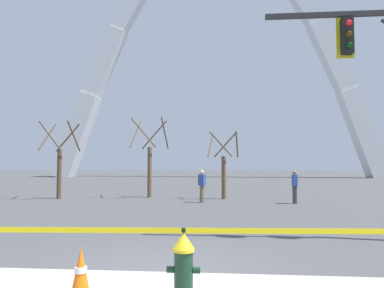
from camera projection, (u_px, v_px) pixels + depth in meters
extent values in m
plane|color=#474749|center=(156.00, 275.00, 6.12)|extent=(240.00, 240.00, 0.00)
cylinder|color=#14331E|center=(184.00, 274.00, 4.95)|extent=(0.26, 0.26, 0.62)
cylinder|color=gold|center=(184.00, 250.00, 4.97)|extent=(0.30, 0.30, 0.04)
cone|color=gold|center=(184.00, 240.00, 4.97)|extent=(0.30, 0.30, 0.22)
cylinder|color=black|center=(184.00, 230.00, 4.98)|extent=(0.06, 0.06, 0.06)
cylinder|color=#14331E|center=(171.00, 269.00, 4.97)|extent=(0.10, 0.09, 0.09)
cylinder|color=#14331E|center=(197.00, 270.00, 4.94)|extent=(0.10, 0.09, 0.09)
cylinder|color=#14331E|center=(185.00, 272.00, 5.15)|extent=(0.13, 0.14, 0.13)
cylinder|color=black|center=(186.00, 271.00, 5.22)|extent=(0.15, 0.03, 0.15)
cube|color=yellow|center=(173.00, 230.00, 5.26)|extent=(6.59, 0.40, 0.08)
cone|color=orange|center=(81.00, 272.00, 4.98)|extent=(0.28, 0.28, 0.70)
cylinder|color=white|center=(81.00, 270.00, 4.98)|extent=(0.17, 0.17, 0.08)
cube|color=#232326|center=(363.00, 14.00, 8.96)|extent=(4.80, 0.12, 0.12)
cube|color=black|center=(347.00, 36.00, 8.97)|extent=(0.26, 0.24, 0.90)
cube|color=gold|center=(345.00, 38.00, 9.11)|extent=(0.44, 0.03, 1.04)
sphere|color=red|center=(349.00, 23.00, 8.85)|extent=(0.16, 0.16, 0.16)
sphere|color=#392706|center=(349.00, 34.00, 8.84)|extent=(0.16, 0.16, 0.16)
sphere|color=black|center=(349.00, 45.00, 8.82)|extent=(0.16, 0.16, 0.16)
cube|color=silver|center=(77.00, 136.00, 54.45)|extent=(6.78, 2.72, 13.26)
cube|color=silver|center=(105.00, 63.00, 54.72)|extent=(6.45, 2.44, 10.87)
cube|color=silver|center=(132.00, 7.00, 54.85)|extent=(6.09, 2.15, 8.52)
cube|color=silver|center=(301.00, 0.00, 52.70)|extent=(6.09, 2.15, 8.52)
cube|color=silver|center=(332.00, 58.00, 51.85)|extent=(6.45, 2.44, 10.87)
cube|color=silver|center=(364.00, 134.00, 50.86)|extent=(6.78, 2.72, 13.26)
cylinder|color=brown|center=(59.00, 174.00, 19.81)|extent=(0.24, 0.24, 2.67)
cylinder|color=brown|center=(47.00, 137.00, 20.16)|extent=(0.36, 1.44, 1.60)
cylinder|color=brown|center=(74.00, 136.00, 19.77)|extent=(0.22, 1.45, 1.60)
cylinder|color=brown|center=(68.00, 138.00, 20.74)|extent=(1.45, 0.22, 1.60)
cylinder|color=brown|center=(50.00, 135.00, 19.13)|extent=(1.43, 0.39, 1.60)
cylinder|color=brown|center=(150.00, 172.00, 20.58)|extent=(0.24, 0.24, 2.86)
cylinder|color=brown|center=(136.00, 134.00, 20.96)|extent=(0.38, 1.53, 1.71)
cylinder|color=brown|center=(165.00, 133.00, 20.55)|extent=(0.23, 1.55, 1.71)
cylinder|color=brown|center=(154.00, 135.00, 21.58)|extent=(1.55, 0.23, 1.71)
cylinder|color=brown|center=(143.00, 132.00, 19.86)|extent=(1.53, 0.41, 1.71)
cylinder|color=brown|center=(224.00, 177.00, 19.63)|extent=(0.24, 0.24, 2.32)
cylinder|color=brown|center=(211.00, 145.00, 19.94)|extent=(0.33, 1.26, 1.40)
cylinder|color=brown|center=(237.00, 144.00, 19.60)|extent=(0.21, 1.27, 1.40)
cylinder|color=brown|center=(225.00, 145.00, 20.45)|extent=(1.27, 0.21, 1.40)
cylinder|color=brown|center=(221.00, 144.00, 19.05)|extent=(1.26, 0.35, 1.40)
cylinder|color=#38383D|center=(295.00, 195.00, 17.24)|extent=(0.22, 0.22, 0.84)
cube|color=#2D4C99|center=(295.00, 180.00, 17.28)|extent=(0.22, 0.35, 0.54)
sphere|color=#936B4C|center=(295.00, 172.00, 17.30)|extent=(0.20, 0.20, 0.20)
cylinder|color=brown|center=(202.00, 194.00, 17.76)|extent=(0.22, 0.22, 0.84)
cube|color=#2D4C99|center=(202.00, 180.00, 17.80)|extent=(0.39, 0.36, 0.54)
sphere|color=beige|center=(202.00, 172.00, 17.82)|extent=(0.20, 0.20, 0.20)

